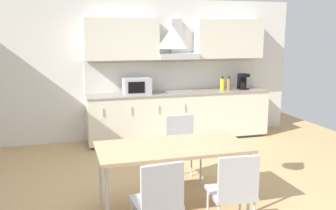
# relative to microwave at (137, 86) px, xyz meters

# --- Properties ---
(ground_plane) EXTENTS (8.56, 8.65, 0.02)m
(ground_plane) POSITION_rel_microwave_xyz_m (-0.28, -2.57, -1.04)
(ground_plane) COLOR tan
(wall_back) EXTENTS (6.85, 0.10, 2.56)m
(wall_back) POSITION_rel_microwave_xyz_m (-0.28, 0.37, 0.25)
(wall_back) COLOR silver
(wall_back) RESTS_ON ground_plane
(kitchen_counter) EXTENTS (3.37, 0.66, 0.89)m
(kitchen_counter) POSITION_rel_microwave_xyz_m (0.79, 0.00, -0.58)
(kitchen_counter) COLOR #333333
(kitchen_counter) RESTS_ON ground_plane
(backsplash_tile) EXTENTS (3.35, 0.02, 0.53)m
(backsplash_tile) POSITION_rel_microwave_xyz_m (0.79, 0.30, 0.13)
(backsplash_tile) COLOR silver
(backsplash_tile) RESTS_ON kitchen_counter
(upper_wall_cabinets) EXTENTS (3.35, 0.40, 0.72)m
(upper_wall_cabinets) POSITION_rel_microwave_xyz_m (0.79, 0.15, 0.81)
(upper_wall_cabinets) COLOR silver
(microwave) EXTENTS (0.48, 0.35, 0.28)m
(microwave) POSITION_rel_microwave_xyz_m (0.00, 0.00, 0.00)
(microwave) COLOR #ADADB2
(microwave) RESTS_ON kitchen_counter
(coffee_maker) EXTENTS (0.18, 0.19, 0.30)m
(coffee_maker) POSITION_rel_microwave_xyz_m (2.08, 0.03, 0.01)
(coffee_maker) COLOR black
(coffee_maker) RESTS_ON kitchen_counter
(bottle_yellow) EXTENTS (0.08, 0.08, 0.27)m
(bottle_yellow) POSITION_rel_microwave_xyz_m (1.64, -0.01, -0.03)
(bottle_yellow) COLOR yellow
(bottle_yellow) RESTS_ON kitchen_counter
(bottle_brown) EXTENTS (0.08, 0.08, 0.26)m
(bottle_brown) POSITION_rel_microwave_xyz_m (1.76, -0.03, -0.03)
(bottle_brown) COLOR brown
(bottle_brown) RESTS_ON kitchen_counter
(dining_table) EXTENTS (1.63, 0.81, 0.74)m
(dining_table) POSITION_rel_microwave_xyz_m (-0.15, -2.72, -0.33)
(dining_table) COLOR tan
(dining_table) RESTS_ON ground_plane
(chair_far_right) EXTENTS (0.41, 0.41, 0.87)m
(chair_far_right) POSITION_rel_microwave_xyz_m (0.22, -1.93, -0.49)
(chair_far_right) COLOR #B2B2B7
(chair_far_right) RESTS_ON ground_plane
(chair_near_right) EXTENTS (0.43, 0.43, 0.87)m
(chair_near_right) POSITION_rel_microwave_xyz_m (0.21, -3.51, -0.49)
(chair_near_right) COLOR #B2B2B7
(chair_near_right) RESTS_ON ground_plane
(chair_near_left) EXTENTS (0.44, 0.44, 0.87)m
(chair_near_left) POSITION_rel_microwave_xyz_m (-0.51, -3.51, -0.49)
(chair_near_left) COLOR #B2B2B7
(chair_near_left) RESTS_ON ground_plane
(pendant_lamp) EXTENTS (0.32, 0.32, 0.22)m
(pendant_lamp) POSITION_rel_microwave_xyz_m (-0.15, -2.72, 0.87)
(pendant_lamp) COLOR silver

